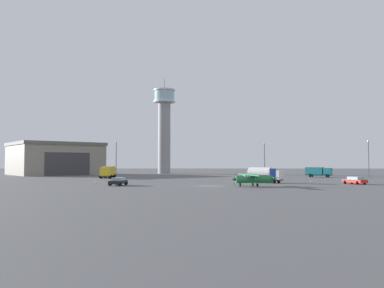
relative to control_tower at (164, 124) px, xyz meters
The scene contains 14 objects.
ground_plane 79.58m from the control_tower, 78.94° to the right, with size 400.00×400.00×0.00m, color #545456.
control_tower is the anchor object (origin of this frame).
hangar 39.59m from the control_tower, 157.74° to the right, with size 35.48×35.24×10.39m.
airplane_green 82.46m from the control_tower, 74.08° to the right, with size 7.85×10.06×2.96m.
truck_box_yellow 47.61m from the control_tower, 103.22° to the right, with size 3.47×7.21×2.98m.
truck_fuel_tanker_white 72.31m from the control_tower, 68.57° to the right, with size 6.85×5.60×3.03m.
truck_box_teal 59.50m from the control_tower, 37.77° to the right, with size 7.08×5.56×2.68m.
car_red 83.33m from the control_tower, 59.39° to the right, with size 3.48×4.87×1.37m.
car_black 77.25m from the control_tower, 90.70° to the right, with size 2.85×4.72×1.37m.
light_post_west 69.44m from the control_tower, 30.37° to the right, with size 0.44×0.44×10.06m.
light_post_east 30.36m from the control_tower, 115.71° to the right, with size 0.44×0.44×10.32m.
light_post_north 47.59m from the control_tower, 47.83° to the right, with size 0.44×0.44×9.53m.
traffic_cone_near_left 73.12m from the control_tower, 94.91° to the right, with size 0.36×0.36×0.66m.
traffic_cone_near_right 75.53m from the control_tower, 61.40° to the right, with size 0.36×0.36×0.59m.
Camera 1 is at (-1.53, -67.52, 3.95)m, focal length 37.15 mm.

